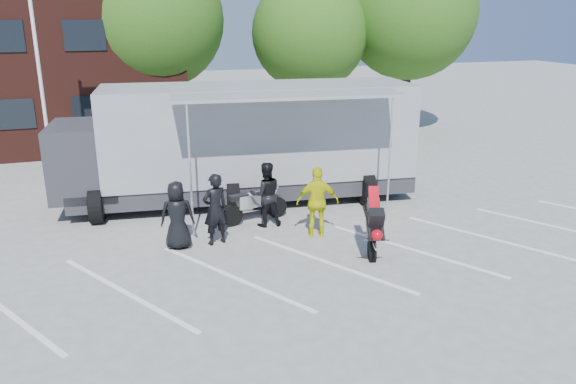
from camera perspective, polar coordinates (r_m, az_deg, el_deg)
ground at (r=13.00m, az=4.97°, el=-9.04°), size 100.00×100.00×0.00m
parking_bay_lines at (r=13.82m, az=3.30°, el=-7.27°), size 18.09×13.33×0.01m
flagpole at (r=20.66m, az=-23.59°, el=14.11°), size 1.61×0.12×8.00m
tree_left at (r=26.74m, az=-13.38°, el=16.66°), size 6.12×6.12×8.64m
tree_mid at (r=27.41m, az=2.22°, el=15.81°), size 5.44×5.44×7.68m
tree_right at (r=29.12m, az=12.29°, el=17.39°), size 6.46×6.46×9.12m
transporter_truck at (r=18.37m, az=-4.36°, el=-0.88°), size 12.33×7.01×3.73m
parked_motorcycle at (r=16.54m, az=-3.37°, el=-2.99°), size 2.23×1.12×1.12m
stunt_bike_rider at (r=14.73m, az=8.14°, el=-5.82°), size 1.31×1.88×2.02m
spectator_leather_a at (r=14.66m, az=-11.18°, el=-2.33°), size 0.95×0.69×1.79m
spectator_leather_b at (r=14.75m, az=-7.41°, el=-1.74°), size 0.80×0.64×1.92m
spectator_leather_c at (r=15.93m, az=-2.28°, el=-0.23°), size 0.96×0.77×1.87m
spectator_hivis at (r=15.16m, az=3.03°, el=-1.02°), size 1.23×0.76×1.95m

